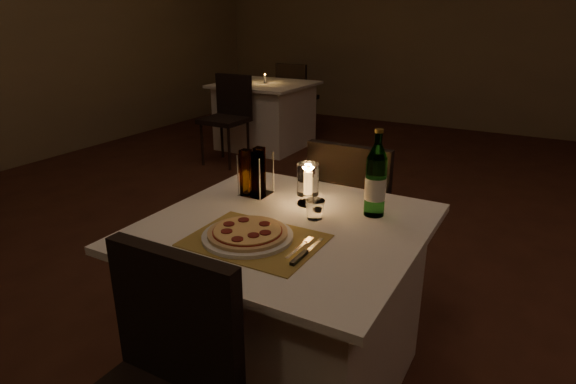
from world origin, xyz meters
The scene contains 18 objects.
floor centered at (0.00, 0.00, -0.01)m, with size 8.00×10.00×0.02m, color #452216.
wall_back centered at (0.00, 5.01, 1.50)m, with size 8.00×0.02×3.00m, color olive.
main_table centered at (-0.07, -0.36, 0.37)m, with size 1.00×1.00×0.74m.
chair_near centered at (-0.07, -1.07, 0.55)m, with size 0.42×0.42×0.90m.
chair_far centered at (-0.07, 0.36, 0.55)m, with size 0.42×0.42×0.90m.
placemat centered at (-0.09, -0.54, 0.74)m, with size 0.45×0.34×0.00m, color #A7873A.
plate centered at (-0.12, -0.54, 0.75)m, with size 0.32×0.32×0.01m, color white.
pizza centered at (-0.12, -0.54, 0.77)m, with size 0.28×0.28×0.02m.
fork centered at (0.08, -0.50, 0.75)m, with size 0.02×0.18×0.00m.
knife centered at (0.11, -0.56, 0.75)m, with size 0.02×0.22×0.01m.
tumbler centered at (0.01, -0.26, 0.78)m, with size 0.08×0.08×0.08m, color white, non-canonical shape.
water_bottle centered at (0.19, -0.11, 0.88)m, with size 0.08×0.08×0.34m.
hurricane_candle centered at (-0.08, -0.14, 0.84)m, with size 0.09×0.09×0.17m.
cruet_caddy centered at (-0.33, -0.16, 0.84)m, with size 0.12×0.12×0.21m.
neighbor_table_left centered at (-2.19, 2.93, 0.37)m, with size 1.00×1.00×0.74m.
neighbor_chair_la centered at (-2.19, 2.22, 0.55)m, with size 0.42×0.42×0.90m.
neighbor_chair_lb centered at (-2.19, 3.65, 0.55)m, with size 0.42×0.42×0.90m.
neighbor_candle_left centered at (-2.19, 2.93, 0.79)m, with size 0.03×0.03×0.11m.
Camera 1 is at (0.75, -1.79, 1.48)m, focal length 30.00 mm.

